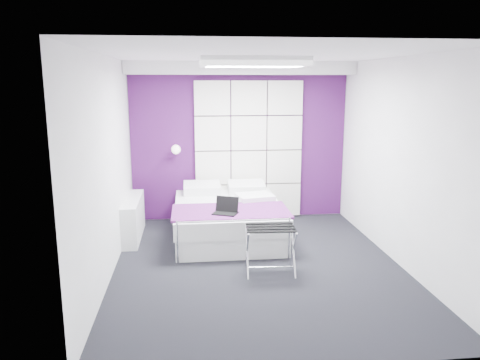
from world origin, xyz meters
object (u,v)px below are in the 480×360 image
object	(u,v)px
bed	(228,218)
laptop	(225,209)
wall_lamp	(176,149)
radiator	(133,218)
nightstand	(201,192)
luggage_rack	(270,250)

from	to	relation	value
bed	laptop	bearing A→B (deg)	-98.09
wall_lamp	radiator	bearing A→B (deg)	-130.10
nightstand	luggage_rack	bearing A→B (deg)	-70.95
bed	laptop	world-z (taller)	laptop
bed	nightstand	size ratio (longest dim) A/B	4.71
nightstand	luggage_rack	xyz separation A→B (m)	(0.77, -2.23, -0.22)
bed	laptop	distance (m)	0.69
wall_lamp	luggage_rack	xyz separation A→B (m)	(1.17, -2.27, -0.93)
radiator	luggage_rack	distance (m)	2.36
bed	radiator	bearing A→B (deg)	174.61
nightstand	laptop	distance (m)	1.49
wall_lamp	bed	size ratio (longest dim) A/B	0.08
nightstand	laptop	size ratio (longest dim) A/B	1.31
nightstand	laptop	bearing A→B (deg)	-79.31
wall_lamp	luggage_rack	world-z (taller)	wall_lamp
wall_lamp	radiator	xyz separation A→B (m)	(-0.64, -0.76, -0.92)
radiator	nightstand	distance (m)	1.28
wall_lamp	bed	xyz separation A→B (m)	(0.76, -0.89, -0.93)
radiator	bed	world-z (taller)	bed
radiator	bed	xyz separation A→B (m)	(1.40, -0.13, -0.01)
wall_lamp	laptop	distance (m)	1.76
wall_lamp	radiator	world-z (taller)	wall_lamp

